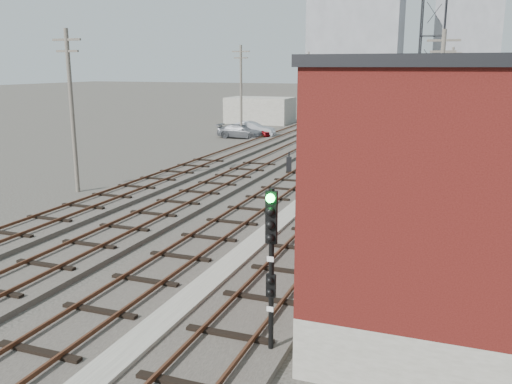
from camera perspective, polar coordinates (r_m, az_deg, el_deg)
The scene contains 23 objects.
ground at distance 65.54m, azimuth 13.77°, elevation 6.58°, with size 320.00×320.00×0.00m, color #282621.
track_right at distance 44.55m, azimuth 13.66°, elevation 3.81°, with size 3.20×90.00×0.39m.
track_mid_right at distance 45.18m, azimuth 8.61°, elevation 4.16°, with size 3.20×90.00×0.39m.
track_mid_left at distance 46.16m, azimuth 3.74°, elevation 4.47°, with size 3.20×90.00×0.39m.
track_left at distance 47.45m, azimuth -0.90°, elevation 4.73°, with size 3.20×90.00×0.39m.
platform_curb at distance 21.16m, azimuth -0.31°, elevation -5.83°, with size 0.90×28.00×0.26m, color gray.
brick_building at distance 17.05m, azimuth 19.68°, elevation 0.94°, with size 6.54×12.20×7.22m.
lattice_tower at distance 39.78m, azimuth 17.91°, elevation 13.20°, with size 1.60×1.60×15.00m.
utility_pole_left_a at distance 31.94m, azimuth -18.83°, elevation 8.45°, with size 1.80×0.24×9.00m.
utility_pole_left_b at distance 53.67m, azimuth -1.59°, elevation 10.73°, with size 1.80×0.24×9.00m.
utility_pole_left_c at distance 77.41m, azimuth 5.51°, elevation 11.39°, with size 1.80×0.24×9.00m.
utility_pole_right_a at distance 32.81m, azimuth 18.70°, elevation 8.57°, with size 1.80×0.24×9.00m.
utility_pole_right_b at distance 62.77m, azimuth 19.77°, elevation 10.32°, with size 1.80×0.24×9.00m.
apartment_left at distance 142.27m, azimuth 10.47°, elevation 16.09°, with size 22.00×14.00×30.00m, color gray.
apartment_right at distance 154.84m, azimuth 21.29°, elevation 14.44°, with size 16.00×12.00×26.00m, color gray.
shed_left at distance 69.10m, azimuth 0.42°, elevation 8.60°, with size 8.00×5.00×3.20m, color gray.
shed_right at distance 74.90m, azimuth 21.72°, elevation 8.34°, with size 6.00×6.00×4.00m, color gray.
signal_mast at distance 12.93m, azimuth 1.59°, elevation -7.11°, with size 0.40×0.42×4.25m.
switch_stand at distance 35.56m, azimuth 3.48°, elevation 2.84°, with size 0.41×0.41×1.45m.
site_trailer at distance 58.39m, azimuth 8.16°, elevation 7.33°, with size 6.16×2.96×2.53m.
car_red at distance 54.93m, azimuth -0.00°, elevation 6.43°, with size 1.50×3.73×1.27m, color maroon.
car_silver at distance 55.05m, azimuth -0.53°, elevation 6.61°, with size 1.68×4.81×1.59m, color #B0B2B8.
car_grey at distance 54.40m, azimuth -1.63°, elevation 6.42°, with size 1.94×4.78×1.39m, color slate.
Camera 1 is at (7.61, -4.72, 6.99)m, focal length 38.00 mm.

